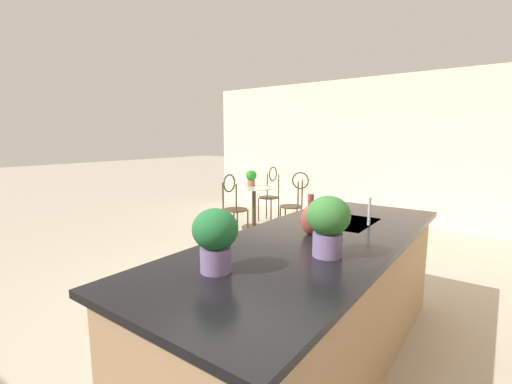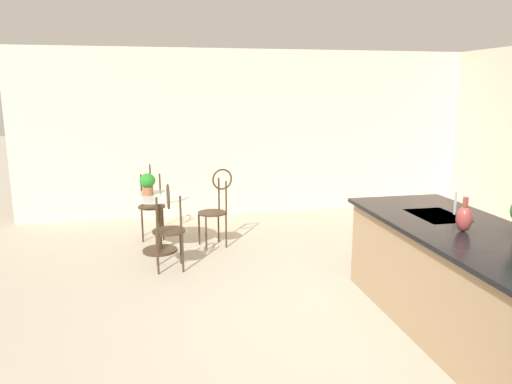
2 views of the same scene
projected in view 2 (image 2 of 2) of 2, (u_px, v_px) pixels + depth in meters
name	position (u px, v px, depth m)	size (l,w,h in m)	color
ground_plane	(357.00, 328.00, 4.25)	(40.00, 40.00, 0.00)	#B2A893
wall_left_window	(259.00, 133.00, 8.05)	(0.12, 7.80, 2.70)	beige
kitchen_island	(469.00, 285.00, 4.03)	(2.80, 1.06, 0.92)	tan
bistro_table	(158.00, 218.00, 6.17)	(0.80, 0.80, 0.74)	#3D2D1E
chair_near_window	(216.00, 204.00, 6.39)	(0.46, 0.52, 1.04)	#3D2D1E
chair_by_island	(151.00, 198.00, 6.76)	(0.49, 0.39, 1.04)	#3D2D1E
chair_toward_desk	(169.00, 223.00, 5.49)	(0.49, 0.39, 1.04)	#3D2D1E
sink_faucet	(455.00, 203.00, 4.47)	(0.02, 0.02, 0.22)	#B2B5BA
potted_plant_on_table	(148.00, 183.00, 6.13)	(0.20, 0.20, 0.28)	#9E603D
vase_on_counter	(464.00, 218.00, 3.94)	(0.13, 0.13, 0.29)	#993D38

